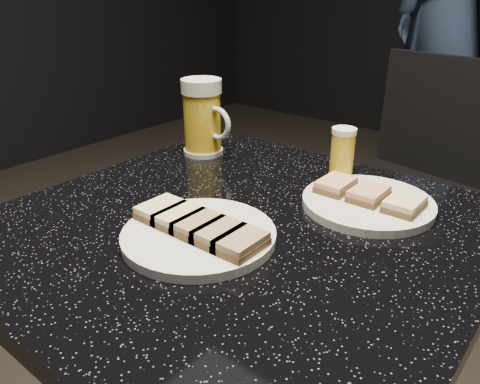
% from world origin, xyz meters
% --- Properties ---
extents(plate_large, '(0.22, 0.22, 0.01)m').
position_xyz_m(plate_large, '(-0.01, -0.08, 0.76)').
color(plate_large, white).
rests_on(plate_large, table).
extents(plate_small, '(0.21, 0.21, 0.01)m').
position_xyz_m(plate_small, '(0.13, 0.17, 0.76)').
color(plate_small, white).
rests_on(plate_small, table).
extents(patron, '(0.83, 0.81, 1.91)m').
position_xyz_m(patron, '(-0.38, 2.12, 0.96)').
color(patron, navy).
rests_on(patron, floor).
extents(table, '(0.70, 0.70, 0.75)m').
position_xyz_m(table, '(0.00, 0.00, 0.51)').
color(table, black).
rests_on(table, floor).
extents(beer_mug, '(0.12, 0.08, 0.16)m').
position_xyz_m(beer_mug, '(-0.26, 0.20, 0.83)').
color(beer_mug, silver).
rests_on(beer_mug, table).
extents(beer_tumbler, '(0.05, 0.05, 0.10)m').
position_xyz_m(beer_tumbler, '(0.04, 0.25, 0.80)').
color(beer_tumbler, white).
rests_on(beer_tumbler, table).
extents(chair, '(0.48, 0.48, 0.87)m').
position_xyz_m(chair, '(-0.07, 1.01, 0.50)').
color(chair, black).
rests_on(chair, floor).
extents(canapes_on_plate_large, '(0.20, 0.07, 0.02)m').
position_xyz_m(canapes_on_plate_large, '(-0.01, -0.08, 0.77)').
color(canapes_on_plate_large, '#4C3521').
rests_on(canapes_on_plate_large, plate_large).
extents(canapes_on_plate_small, '(0.17, 0.07, 0.02)m').
position_xyz_m(canapes_on_plate_small, '(0.13, 0.17, 0.77)').
color(canapes_on_plate_small, '#4C3521').
rests_on(canapes_on_plate_small, plate_small).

